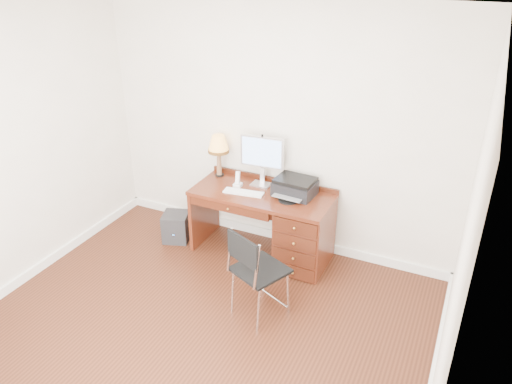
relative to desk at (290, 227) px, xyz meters
The scene contains 12 objects.
ground 1.50m from the desk, 102.93° to the right, with size 4.00×4.00×0.00m, color black.
room_shell 0.91m from the desk, 112.63° to the right, with size 4.00×4.00×4.00m.
desk is the anchor object (origin of this frame).
monitor 0.82m from the desk, 155.18° to the left, with size 0.48×0.17×0.55m.
keyboard 0.61m from the desk, 169.20° to the right, with size 0.43×0.12×0.02m, color white.
mouse_pad 0.35m from the desk, 97.14° to the right, with size 0.20×0.20×0.04m.
printer 0.44m from the desk, 88.13° to the left, with size 0.44×0.35×0.18m.
leg_lamp 1.19m from the desk, 168.74° to the left, with size 0.24×0.24×0.48m.
phone 0.74m from the desk, behind, with size 0.09×0.09×0.17m.
pen_cup 0.46m from the desk, 153.42° to the left, with size 0.07×0.07×0.09m, color black.
chair 1.01m from the desk, 85.27° to the right, with size 0.56×0.57×0.91m.
equipment_box 1.37m from the desk, behind, with size 0.29×0.29×0.33m, color black.
Camera 1 is at (1.94, -2.90, 3.13)m, focal length 35.00 mm.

